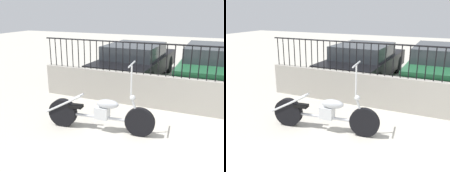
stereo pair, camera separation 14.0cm
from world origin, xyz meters
The scene contains 5 objects.
low_wall centered at (0.00, 2.87, 0.41)m, with size 8.72×0.18×0.83m.
fence_railing centered at (0.00, 2.87, 1.34)m, with size 8.72×0.04×0.78m.
motorcycle_silver centered at (-2.07, 1.22, 0.36)m, with size 2.26×0.56×1.43m.
car_black centered at (-2.50, 5.27, 0.63)m, with size 1.96×4.29×1.23m.
car_green centered at (0.03, 5.27, 0.68)m, with size 1.88×4.40×1.33m.
Camera 2 is at (0.20, -2.81, 2.36)m, focal length 40.00 mm.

